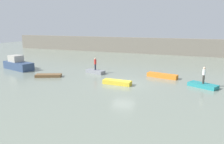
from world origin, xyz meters
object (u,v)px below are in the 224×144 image
object	(u,v)px
rowboat_orange	(162,76)
person_red_shirt	(95,63)
rowboat_teal	(203,85)
rowboat_grey	(95,72)
rowboat_yellow	(117,82)
person_white_shirt	(204,74)
rowboat_brown	(48,76)
motorboat	(18,64)

from	to	relation	value
rowboat_orange	person_red_shirt	bearing A→B (deg)	-163.01
person_red_shirt	rowboat_orange	bearing A→B (deg)	5.76
person_red_shirt	rowboat_teal	bearing A→B (deg)	-7.84
rowboat_orange	rowboat_teal	bearing A→B (deg)	-19.07
rowboat_grey	rowboat_teal	world-z (taller)	rowboat_grey
rowboat_grey	person_red_shirt	bearing A→B (deg)	-166.96
rowboat_yellow	person_white_shirt	size ratio (longest dim) A/B	1.78
rowboat_yellow	rowboat_teal	world-z (taller)	rowboat_yellow
rowboat_brown	rowboat_grey	size ratio (longest dim) A/B	1.19
rowboat_orange	person_white_shirt	size ratio (longest dim) A/B	2.10
rowboat_brown	rowboat_grey	distance (m)	6.22
rowboat_yellow	rowboat_orange	xyz separation A→B (m)	(4.12, 5.16, 0.02)
rowboat_brown	rowboat_orange	bearing A→B (deg)	-3.98
rowboat_orange	rowboat_teal	world-z (taller)	rowboat_orange
motorboat	rowboat_teal	xyz separation A→B (m)	(25.70, -0.10, -0.56)
motorboat	rowboat_teal	bearing A→B (deg)	-0.21
motorboat	rowboat_yellow	xyz separation A→B (m)	(16.80, -2.47, -0.52)
person_white_shirt	rowboat_brown	bearing A→B (deg)	-172.88
rowboat_brown	person_white_shirt	distance (m)	18.50
motorboat	rowboat_grey	bearing A→B (deg)	8.50
motorboat	rowboat_teal	world-z (taller)	motorboat
rowboat_orange	rowboat_teal	size ratio (longest dim) A/B	1.29
rowboat_grey	person_white_shirt	bearing A→B (deg)	5.20
person_red_shirt	person_white_shirt	distance (m)	13.83
rowboat_grey	person_red_shirt	xyz separation A→B (m)	(-0.00, 0.00, 1.18)
motorboat	rowboat_brown	size ratio (longest dim) A/B	1.78
motorboat	rowboat_brown	xyz separation A→B (m)	(7.39, -2.38, -0.58)
rowboat_orange	person_red_shirt	xyz separation A→B (m)	(-8.93, -0.90, 1.16)
rowboat_orange	person_white_shirt	bearing A→B (deg)	-19.07
rowboat_brown	rowboat_orange	size ratio (longest dim) A/B	0.84
motorboat	rowboat_yellow	bearing A→B (deg)	-8.35
rowboat_teal	rowboat_grey	bearing A→B (deg)	-161.74
rowboat_brown	person_white_shirt	xyz separation A→B (m)	(18.31, 2.29, 1.24)
person_white_shirt	motorboat	bearing A→B (deg)	179.79
person_white_shirt	person_red_shirt	bearing A→B (deg)	172.16
rowboat_teal	person_white_shirt	bearing A→B (deg)	0.00
rowboat_brown	rowboat_grey	bearing A→B (deg)	17.65
motorboat	person_red_shirt	xyz separation A→B (m)	(11.99, 1.79, 0.65)
rowboat_teal	person_red_shirt	bearing A→B (deg)	-161.74
rowboat_brown	rowboat_yellow	distance (m)	9.42
motorboat	person_red_shirt	world-z (taller)	person_red_shirt
rowboat_brown	rowboat_orange	world-z (taller)	rowboat_orange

